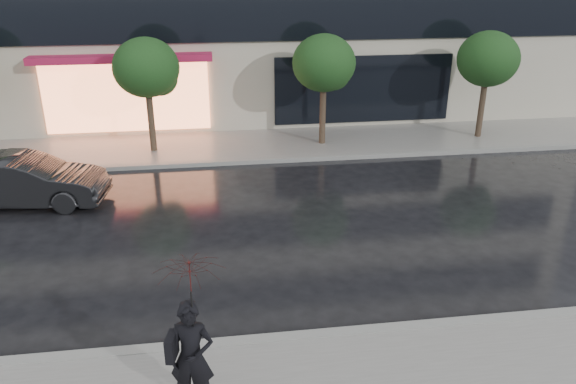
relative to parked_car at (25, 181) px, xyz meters
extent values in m
plane|color=black|center=(6.10, -6.00, -0.71)|extent=(120.00, 120.00, 0.00)
cube|color=slate|center=(6.10, 4.25, -0.65)|extent=(60.00, 3.50, 0.12)
cube|color=gray|center=(6.10, -7.00, -0.64)|extent=(60.00, 0.25, 0.14)
cube|color=gray|center=(6.10, 2.50, -0.64)|extent=(60.00, 0.25, 0.14)
cube|color=black|center=(6.10, 5.94, 3.59)|extent=(28.00, 0.12, 1.60)
cube|color=#FF8C59|center=(2.10, 5.92, 0.89)|extent=(6.00, 0.10, 2.60)
cube|color=#A21842|center=(2.10, 5.59, 2.34)|extent=(6.40, 0.70, 0.25)
cube|color=black|center=(11.10, 5.94, 0.89)|extent=(7.00, 0.10, 2.60)
cylinder|color=#33261C|center=(3.10, 4.00, 0.39)|extent=(0.22, 0.22, 2.20)
ellipsoid|color=#183414|center=(3.10, 4.00, 2.29)|extent=(2.20, 2.20, 1.98)
sphere|color=#183414|center=(3.50, 4.20, 1.89)|extent=(1.20, 1.20, 1.20)
cylinder|color=#33261C|center=(9.10, 4.00, 0.39)|extent=(0.22, 0.22, 2.20)
ellipsoid|color=#183414|center=(9.10, 4.00, 2.29)|extent=(2.20, 2.20, 1.98)
sphere|color=#183414|center=(9.50, 4.20, 1.89)|extent=(1.20, 1.20, 1.20)
cylinder|color=#33261C|center=(15.10, 4.00, 0.39)|extent=(0.22, 0.22, 2.20)
ellipsoid|color=#183414|center=(15.10, 4.00, 2.29)|extent=(2.20, 2.20, 1.98)
sphere|color=#183414|center=(15.50, 4.20, 1.89)|extent=(1.20, 1.20, 1.20)
imported|color=black|center=(0.00, 0.00, 0.00)|extent=(4.43, 1.96, 1.42)
imported|color=black|center=(4.69, -8.45, 0.32)|extent=(0.74, 0.56, 1.82)
imported|color=#370B0A|center=(4.75, -8.46, 1.50)|extent=(1.16, 1.18, 0.90)
cylinder|color=black|center=(4.75, -8.46, 0.99)|extent=(0.02, 0.02, 0.91)
cube|color=black|center=(4.42, -8.46, 0.54)|extent=(0.19, 0.36, 0.39)
camera|label=1|loc=(5.17, -15.17, 5.72)|focal=35.00mm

